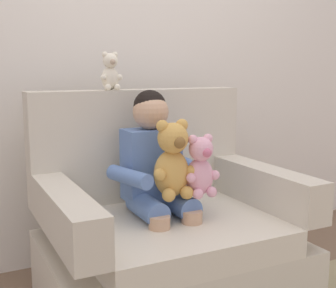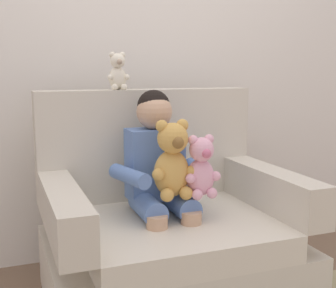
{
  "view_description": "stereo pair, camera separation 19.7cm",
  "coord_description": "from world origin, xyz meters",
  "px_view_note": "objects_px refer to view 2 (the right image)",
  "views": [
    {
      "loc": [
        -0.91,
        -1.79,
        1.1
      ],
      "look_at": [
        -0.04,
        -0.05,
        0.78
      ],
      "focal_mm": 48.09,
      "sensor_mm": 36.0,
      "label": 1
    },
    {
      "loc": [
        -0.73,
        -1.87,
        1.1
      ],
      "look_at": [
        -0.04,
        -0.05,
        0.78
      ],
      "focal_mm": 48.09,
      "sensor_mm": 36.0,
      "label": 2
    }
  ],
  "objects_px": {
    "armchair": "(168,235)",
    "seated_child": "(159,169)",
    "plush_pink": "(201,168)",
    "plush_honey": "(172,162)",
    "plush_cream_on_backrest": "(118,72)"
  },
  "relations": [
    {
      "from": "plush_honey",
      "to": "plush_cream_on_backrest",
      "type": "height_order",
      "value": "plush_cream_on_backrest"
    },
    {
      "from": "seated_child",
      "to": "plush_pink",
      "type": "distance_m",
      "value": 0.22
    },
    {
      "from": "armchair",
      "to": "seated_child",
      "type": "bearing_deg",
      "value": 156.26
    },
    {
      "from": "seated_child",
      "to": "plush_cream_on_backrest",
      "type": "distance_m",
      "value": 0.55
    },
    {
      "from": "plush_pink",
      "to": "plush_honey",
      "type": "bearing_deg",
      "value": 153.65
    },
    {
      "from": "plush_pink",
      "to": "armchair",
      "type": "bearing_deg",
      "value": 114.24
    },
    {
      "from": "plush_honey",
      "to": "plush_cream_on_backrest",
      "type": "relative_size",
      "value": 1.84
    },
    {
      "from": "seated_child",
      "to": "plush_pink",
      "type": "bearing_deg",
      "value": -43.72
    },
    {
      "from": "plush_pink",
      "to": "seated_child",
      "type": "bearing_deg",
      "value": 119.76
    },
    {
      "from": "seated_child",
      "to": "plush_cream_on_backrest",
      "type": "relative_size",
      "value": 4.32
    },
    {
      "from": "plush_honey",
      "to": "plush_cream_on_backrest",
      "type": "xyz_separation_m",
      "value": [
        -0.13,
        0.42,
        0.39
      ]
    },
    {
      "from": "plush_pink",
      "to": "plush_cream_on_backrest",
      "type": "relative_size",
      "value": 1.48
    },
    {
      "from": "seated_child",
      "to": "plush_honey",
      "type": "distance_m",
      "value": 0.14
    },
    {
      "from": "plush_pink",
      "to": "plush_cream_on_backrest",
      "type": "bearing_deg",
      "value": 107.96
    },
    {
      "from": "plush_pink",
      "to": "plush_cream_on_backrest",
      "type": "height_order",
      "value": "plush_cream_on_backrest"
    }
  ]
}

